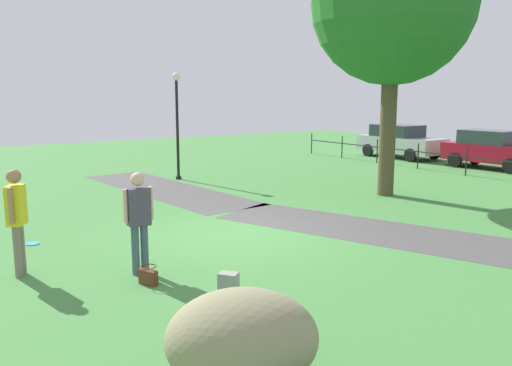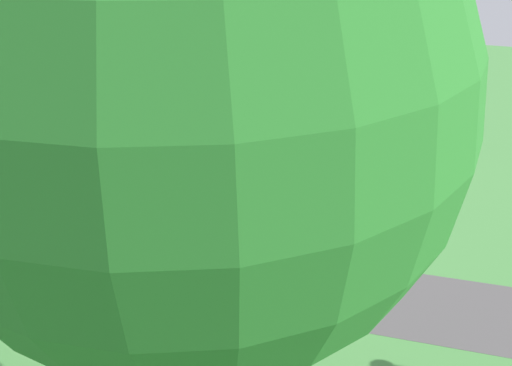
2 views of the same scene
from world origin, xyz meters
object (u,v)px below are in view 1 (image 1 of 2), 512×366
woman_with_handbag (139,215)px  frisbee_on_grass (33,244)px  large_shade_tree (393,3)px  handbag_on_grass (148,276)px  lawn_boulder (242,339)px  spare_backpack_on_lawn (229,286)px  man_near_boulder (17,214)px  parked_wagon_silver (491,149)px  parked_sedan_red (400,141)px  lamp_post (177,114)px

woman_with_handbag → frisbee_on_grass: size_ratio=6.39×
large_shade_tree → woman_with_handbag: bearing=-74.4°
handbag_on_grass → frisbee_on_grass: handbag_on_grass is taller
lawn_boulder → spare_backpack_on_lawn: 2.43m
man_near_boulder → frisbee_on_grass: man_near_boulder is taller
man_near_boulder → parked_wagon_silver: 18.62m
spare_backpack_on_lawn → parked_sedan_red: (-10.33, 15.97, 0.61)m
handbag_on_grass → spare_backpack_on_lawn: spare_backpack_on_lawn is taller
parked_sedan_red → parked_wagon_silver: bearing=1.0°
lawn_boulder → frisbee_on_grass: lawn_boulder is taller
man_near_boulder → frisbee_on_grass: 2.23m
handbag_on_grass → parked_sedan_red: (-9.10, 16.73, 0.67)m
lawn_boulder → man_near_boulder: (-4.97, -1.20, 0.54)m
lamp_post → man_near_boulder: lamp_post is taller
parked_sedan_red → handbag_on_grass: bearing=-61.5°
lawn_boulder → woman_with_handbag: size_ratio=1.14×
lawn_boulder → frisbee_on_grass: (-6.84, -0.63, -0.51)m
man_near_boulder → handbag_on_grass: size_ratio=5.07×
parked_wagon_silver → handbag_on_grass: bearing=-75.1°
spare_backpack_on_lawn → handbag_on_grass: bearing=-148.3°
spare_backpack_on_lawn → lawn_boulder: bearing=-28.5°
parked_wagon_silver → parked_sedan_red: bearing=-179.0°
parked_sedan_red → parked_wagon_silver: same height
large_shade_tree → lamp_post: size_ratio=2.12×
large_shade_tree → frisbee_on_grass: (-0.47, -9.97, -5.56)m
lamp_post → frisbee_on_grass: bearing=-46.8°
handbag_on_grass → parked_wagon_silver: bearing=104.9°
frisbee_on_grass → parked_sedan_red: parked_sedan_red is taller
large_shade_tree → parked_sedan_red: 10.95m
woman_with_handbag → handbag_on_grass: 1.05m
large_shade_tree → parked_sedan_red: bearing=128.0°
man_near_boulder → parked_sedan_red: 19.79m
large_shade_tree → lamp_post: large_shade_tree is taller
lamp_post → parked_wagon_silver: (4.84, 11.65, -1.50)m
spare_backpack_on_lawn → parked_wagon_silver: 17.04m
spare_backpack_on_lawn → lamp_post: bearing=157.3°
man_near_boulder → parked_sedan_red: bearing=112.2°
lamp_post → frisbee_on_grass: size_ratio=13.74×
parked_wagon_silver → man_near_boulder: bearing=-81.2°
man_near_boulder → spare_backpack_on_lawn: bearing=39.5°
man_near_boulder → spare_backpack_on_lawn: (2.85, 2.35, -0.87)m
lamp_post → man_near_boulder: size_ratio=2.07×
lawn_boulder → spare_backpack_on_lawn: size_ratio=4.99×
lamp_post → woman_with_handbag: lamp_post is taller
lawn_boulder → frisbee_on_grass: 6.89m
handbag_on_grass → frisbee_on_grass: bearing=-163.9°
lawn_boulder → large_shade_tree: bearing=124.3°
large_shade_tree → woman_with_handbag: size_ratio=4.56×
lawn_boulder → parked_sedan_red: 21.16m
woman_with_handbag → frisbee_on_grass: 3.29m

